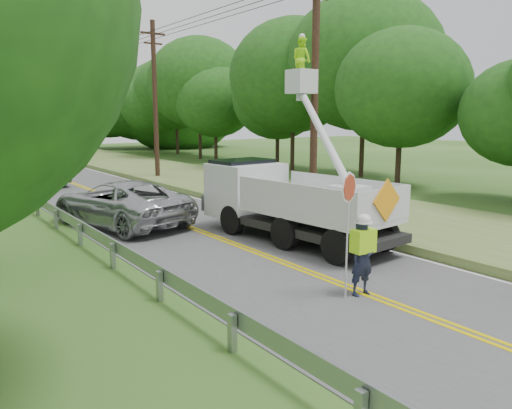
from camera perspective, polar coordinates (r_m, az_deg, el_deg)
ground at (r=11.14m, az=18.72°, el=-12.08°), size 140.00×140.00×0.00m
road at (r=22.02m, az=-12.23°, el=-0.85°), size 7.20×96.00×0.03m
guardrail at (r=21.57m, az=-23.08°, el=-0.20°), size 0.18×48.00×0.77m
utility_poles at (r=26.62m, az=-5.20°, el=12.56°), size 1.60×43.30×10.00m
tall_grass_verge at (r=25.60m, az=2.48°, el=1.20°), size 7.00×96.00×0.30m
treeline_right at (r=40.50m, az=1.67°, el=13.57°), size 11.79×51.01×12.28m
treeline_horizon at (r=62.86m, az=-26.48°, el=10.33°), size 57.70×15.39×12.65m
flagger at (r=11.64m, az=12.13°, el=-5.33°), size 1.12×0.46×2.90m
bucket_truck at (r=17.29m, az=2.47°, el=1.77°), size 4.30×7.46×7.06m
suv_silver at (r=19.46m, az=-15.28°, el=0.19°), size 4.16×6.66×1.72m
suv_darkgrey at (r=32.60m, az=-24.33°, el=3.42°), size 4.03×5.96×1.60m
stop_sign_permanent at (r=26.41m, az=-27.11°, el=3.01°), size 0.44×0.12×2.10m
yard_sign at (r=19.65m, az=14.68°, el=-0.78°), size 0.47×0.21×0.71m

